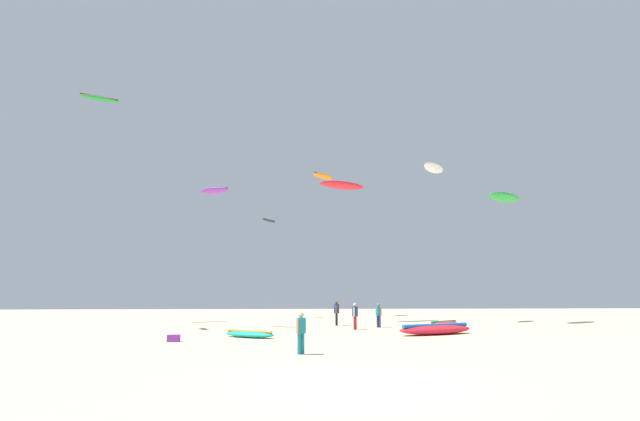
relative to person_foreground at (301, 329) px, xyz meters
name	(u,v)px	position (x,y,z in m)	size (l,w,h in m)	color
ground_plane	(357,384)	(1.24, -6.45, -0.90)	(120.00, 120.00, 0.00)	beige
person_foreground	(301,329)	(0.00, 0.00, 0.00)	(0.40, 0.38, 1.54)	teal
person_midground	(337,311)	(2.91, 17.01, 0.09)	(0.38, 0.55, 1.69)	black
person_left	(379,313)	(5.46, 14.69, 0.01)	(0.36, 0.43, 1.55)	navy
person_right	(355,314)	(3.66, 12.77, 0.04)	(0.36, 0.50, 1.61)	#B21E23
kite_grounded_near	(249,334)	(-2.42, 7.36, -0.72)	(2.99, 2.45, 0.37)	#19B29E
kite_grounded_mid	(444,324)	(10.04, 15.56, -0.71)	(3.00, 2.81, 0.38)	red
kite_grounded_far	(436,329)	(7.57, 8.77, -0.62)	(4.98, 3.38, 0.63)	red
cooler_box	(174,338)	(-5.77, 5.34, -0.74)	(0.56, 0.36, 0.32)	purple
kite_aloft_0	(99,98)	(-16.38, 22.96, 17.39)	(3.32, 2.35, 0.47)	green
kite_aloft_1	(434,168)	(11.51, 21.78, 11.56)	(2.84, 3.09, 0.83)	white
kite_aloft_2	(342,185)	(3.96, 22.80, 10.20)	(4.40, 3.04, 0.74)	red
kite_aloft_3	(269,221)	(-2.32, 29.65, 8.11)	(1.67, 2.28, 0.43)	#2D2D33
kite_aloft_4	(214,190)	(-5.64, 16.16, 8.36)	(2.39, 1.83, 0.50)	purple
kite_aloft_5	(323,176)	(3.08, 33.10, 13.25)	(2.88, 3.27, 0.57)	orange
kite_aloft_7	(504,197)	(16.58, 20.02, 8.82)	(4.17, 3.75, 0.83)	green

